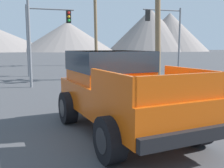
{
  "coord_description": "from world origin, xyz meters",
  "views": [
    {
      "loc": [
        -2.2,
        -5.92,
        2.13
      ],
      "look_at": [
        -0.01,
        1.04,
        1.1
      ],
      "focal_mm": 42.0,
      "sensor_mm": 36.0,
      "label": 1
    }
  ],
  "objects_px": {
    "parked_car_silver": "(136,59)",
    "street_lamp_post": "(28,2)",
    "orange_pickup_truck": "(118,86)",
    "traffic_light_main": "(47,27)",
    "traffic_light_crosswalk": "(166,27)",
    "palm_tree_short": "(96,5)"
  },
  "relations": [
    {
      "from": "traffic_light_main",
      "to": "palm_tree_short",
      "type": "relative_size",
      "value": 0.54
    },
    {
      "from": "orange_pickup_truck",
      "to": "traffic_light_crosswalk",
      "type": "bearing_deg",
      "value": 49.78
    },
    {
      "from": "orange_pickup_truck",
      "to": "traffic_light_main",
      "type": "height_order",
      "value": "traffic_light_main"
    },
    {
      "from": "orange_pickup_truck",
      "to": "parked_car_silver",
      "type": "bearing_deg",
      "value": 58.72
    },
    {
      "from": "street_lamp_post",
      "to": "orange_pickup_truck",
      "type": "bearing_deg",
      "value": -75.61
    },
    {
      "from": "traffic_light_crosswalk",
      "to": "palm_tree_short",
      "type": "relative_size",
      "value": 0.59
    },
    {
      "from": "parked_car_silver",
      "to": "palm_tree_short",
      "type": "distance_m",
      "value": 8.28
    },
    {
      "from": "orange_pickup_truck",
      "to": "street_lamp_post",
      "type": "height_order",
      "value": "street_lamp_post"
    },
    {
      "from": "traffic_light_crosswalk",
      "to": "street_lamp_post",
      "type": "height_order",
      "value": "street_lamp_post"
    },
    {
      "from": "parked_car_silver",
      "to": "traffic_light_main",
      "type": "height_order",
      "value": "traffic_light_main"
    },
    {
      "from": "parked_car_silver",
      "to": "street_lamp_post",
      "type": "xyz_separation_m",
      "value": [
        -12.83,
        -16.12,
        3.76
      ]
    },
    {
      "from": "traffic_light_crosswalk",
      "to": "parked_car_silver",
      "type": "bearing_deg",
      "value": -98.51
    },
    {
      "from": "orange_pickup_truck",
      "to": "traffic_light_crosswalk",
      "type": "relative_size",
      "value": 0.91
    },
    {
      "from": "traffic_light_main",
      "to": "street_lamp_post",
      "type": "relative_size",
      "value": 0.7
    },
    {
      "from": "traffic_light_crosswalk",
      "to": "palm_tree_short",
      "type": "bearing_deg",
      "value": -67.45
    },
    {
      "from": "parked_car_silver",
      "to": "traffic_light_crosswalk",
      "type": "height_order",
      "value": "traffic_light_crosswalk"
    },
    {
      "from": "orange_pickup_truck",
      "to": "parked_car_silver",
      "type": "height_order",
      "value": "orange_pickup_truck"
    },
    {
      "from": "palm_tree_short",
      "to": "orange_pickup_truck",
      "type": "bearing_deg",
      "value": -102.8
    },
    {
      "from": "traffic_light_crosswalk",
      "to": "street_lamp_post",
      "type": "distance_m",
      "value": 12.91
    },
    {
      "from": "parked_car_silver",
      "to": "palm_tree_short",
      "type": "xyz_separation_m",
      "value": [
        -5.35,
        -0.67,
        6.29
      ]
    },
    {
      "from": "orange_pickup_truck",
      "to": "traffic_light_crosswalk",
      "type": "xyz_separation_m",
      "value": [
        9.23,
        14.36,
        2.71
      ]
    },
    {
      "from": "parked_car_silver",
      "to": "street_lamp_post",
      "type": "bearing_deg",
      "value": 7.47
    }
  ]
}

